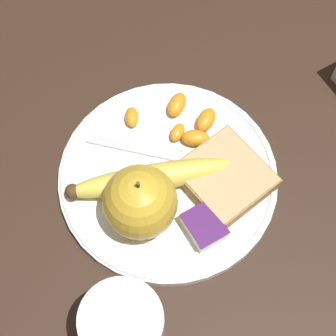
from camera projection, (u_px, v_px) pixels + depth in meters
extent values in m
plane|color=#332116|center=(168.00, 179.00, 0.68)|extent=(3.00, 3.00, 0.00)
cylinder|color=white|center=(168.00, 177.00, 0.67)|extent=(0.26, 0.26, 0.01)
torus|color=white|center=(168.00, 175.00, 0.66)|extent=(0.26, 0.26, 0.01)
cylinder|color=silver|center=(125.00, 329.00, 0.55)|extent=(0.08, 0.08, 0.11)
cylinder|color=orange|center=(125.00, 331.00, 0.56)|extent=(0.07, 0.07, 0.09)
sphere|color=gold|center=(140.00, 202.00, 0.61)|extent=(0.08, 0.08, 0.08)
cylinder|color=brown|center=(138.00, 185.00, 0.56)|extent=(0.00, 0.00, 0.01)
ellipsoid|color=#E0CC4C|center=(152.00, 177.00, 0.65)|extent=(0.10, 0.20, 0.03)
sphere|color=#473319|center=(73.00, 191.00, 0.64)|extent=(0.02, 0.02, 0.02)
cube|color=olive|center=(225.00, 177.00, 0.65)|extent=(0.11, 0.10, 0.02)
cube|color=tan|center=(225.00, 177.00, 0.65)|extent=(0.10, 0.10, 0.02)
cube|color=silver|center=(133.00, 148.00, 0.68)|extent=(0.09, 0.09, 0.00)
cube|color=silver|center=(200.00, 162.00, 0.67)|extent=(0.05, 0.05, 0.00)
cube|color=silver|center=(203.00, 227.00, 0.63)|extent=(0.04, 0.04, 0.02)
cube|color=#4C1E60|center=(204.00, 224.00, 0.62)|extent=(0.05, 0.04, 0.00)
ellipsoid|color=orange|center=(195.00, 138.00, 0.68)|extent=(0.04, 0.04, 0.02)
ellipsoid|color=orange|center=(206.00, 120.00, 0.69)|extent=(0.04, 0.04, 0.02)
ellipsoid|color=orange|center=(177.00, 105.00, 0.70)|extent=(0.04, 0.04, 0.02)
ellipsoid|color=orange|center=(135.00, 115.00, 0.69)|extent=(0.03, 0.03, 0.02)
ellipsoid|color=orange|center=(177.00, 132.00, 0.68)|extent=(0.03, 0.03, 0.01)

